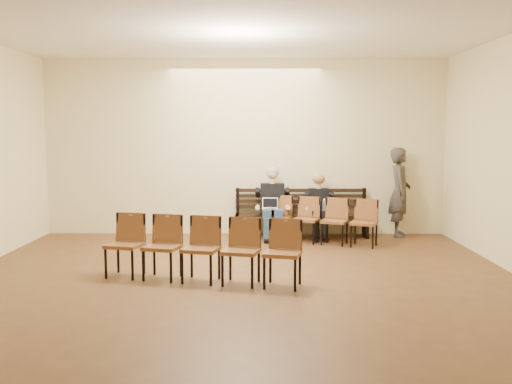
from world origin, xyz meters
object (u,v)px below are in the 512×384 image
(bench, at_px, (301,226))
(seated_woman, at_px, (319,209))
(seated_man, at_px, (272,203))
(bag, at_px, (290,232))
(chair_row_front, at_px, (320,221))
(water_bottle, at_px, (324,211))
(chair_row_back, at_px, (201,249))
(passerby, at_px, (400,185))
(laptop, at_px, (270,211))

(bench, xyz_separation_m, seated_woman, (0.33, -0.12, 0.34))
(bench, height_order, seated_man, seated_man)
(bag, bearing_deg, chair_row_front, -40.81)
(bag, relative_size, chair_row_front, 0.16)
(seated_man, bearing_deg, chair_row_front, -31.25)
(water_bottle, height_order, chair_row_back, chair_row_back)
(seated_woman, distance_m, passerby, 1.69)
(seated_man, height_order, laptop, seated_man)
(bag, height_order, chair_row_front, chair_row_front)
(seated_man, xyz_separation_m, bag, (0.34, -0.07, -0.57))
(water_bottle, bearing_deg, seated_woman, 110.18)
(seated_woman, xyz_separation_m, water_bottle, (0.08, -0.21, 0.00))
(seated_man, height_order, passerby, passerby)
(bench, bearing_deg, seated_man, -168.18)
(water_bottle, distance_m, bag, 0.79)
(laptop, xyz_separation_m, chair_row_back, (-1.01, -3.04, -0.11))
(bag, bearing_deg, seated_woman, 7.48)
(seated_woman, xyz_separation_m, laptop, (-0.95, -0.23, -0.01))
(bench, bearing_deg, seated_woman, -20.04)
(passerby, bearing_deg, bench, 103.99)
(water_bottle, xyz_separation_m, chair_row_front, (-0.11, -0.32, -0.14))
(laptop, xyz_separation_m, passerby, (2.56, 0.45, 0.45))
(bench, bearing_deg, bag, -139.84)
(seated_man, bearing_deg, chair_row_back, -107.90)
(seated_woman, distance_m, chair_row_front, 0.55)
(bench, relative_size, water_bottle, 11.27)
(bag, xyz_separation_m, chair_row_front, (0.53, -0.46, 0.30))
(bench, distance_m, seated_man, 0.75)
(chair_row_front, bearing_deg, bag, 160.76)
(seated_woman, height_order, chair_row_front, seated_woman)
(chair_row_back, bearing_deg, laptop, 85.29)
(bag, bearing_deg, chair_row_back, -113.67)
(passerby, distance_m, chair_row_front, 1.90)
(bag, relative_size, chair_row_back, 0.12)
(bench, relative_size, chair_row_front, 1.25)
(seated_man, xyz_separation_m, chair_row_front, (0.87, -0.53, -0.27))
(seated_woman, bearing_deg, seated_man, 180.00)
(water_bottle, relative_size, chair_row_front, 0.11)
(bench, xyz_separation_m, seated_man, (-0.57, -0.12, 0.47))
(bag, xyz_separation_m, passerby, (2.17, 0.29, 0.88))
(chair_row_front, bearing_deg, laptop, -176.61)
(chair_row_front, height_order, chair_row_back, chair_row_back)
(bench, bearing_deg, chair_row_back, -115.69)
(seated_man, bearing_deg, bench, 11.82)
(seated_woman, height_order, laptop, seated_woman)
(chair_row_front, bearing_deg, passerby, 46.13)
(laptop, distance_m, water_bottle, 1.03)
(water_bottle, height_order, chair_row_front, chair_row_front)
(laptop, distance_m, passerby, 2.64)
(seated_man, relative_size, seated_woman, 1.23)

